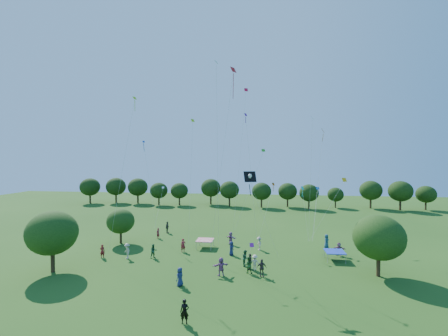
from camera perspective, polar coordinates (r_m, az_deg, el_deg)
near_tree_west at (r=37.18m, az=-29.91°, el=-10.67°), size 5.15×5.15×6.51m
near_tree_north at (r=45.44m, az=-19.09°, el=-9.55°), size 3.84×3.84×4.89m
near_tree_east at (r=35.11m, az=27.40°, el=-11.66°), size 5.06×5.06×6.29m
treeline at (r=75.22m, az=2.59°, el=-4.16°), size 88.01×8.77×6.77m
tent_red_stripe at (r=41.54m, az=-3.64°, el=-13.55°), size 2.20×2.20×1.10m
tent_blue at (r=39.00m, az=20.34°, el=-14.71°), size 2.20×2.20×1.10m
man_in_black at (r=24.44m, az=-7.53°, el=-25.48°), size 0.70×0.48×1.79m
crowd_person_0 at (r=38.57m, az=1.41°, el=-15.05°), size 0.69×0.94×1.71m
crowd_person_1 at (r=40.49m, az=-22.16°, el=-14.44°), size 0.66×0.48×1.62m
crowd_person_2 at (r=33.20m, az=4.67°, el=-17.91°), size 0.88×0.53×1.72m
crowd_person_3 at (r=39.15m, az=-18.00°, el=-14.81°), size 1.22×1.21×1.81m
crowd_person_4 at (r=34.14m, az=4.99°, el=-17.33°), size 0.59×1.07×1.74m
crowd_person_5 at (r=32.44m, az=-0.58°, el=-18.24°), size 1.86×1.33×1.89m
crowd_person_6 at (r=30.41m, az=-8.40°, el=-19.81°), size 0.76×0.98×1.76m
crowd_person_7 at (r=47.10m, az=-12.47°, el=-12.03°), size 0.56×0.68×1.58m
crowd_person_8 at (r=38.52m, az=-13.26°, el=-15.14°), size 0.93×0.88×1.69m
crowd_person_9 at (r=34.07m, az=5.90°, el=-17.44°), size 1.15×0.66×1.66m
crowd_person_10 at (r=49.93m, az=-10.75°, el=-11.04°), size 0.58×1.13×1.87m
crowd_person_11 at (r=42.87m, az=1.30°, el=-13.25°), size 1.74×1.36×1.78m
crowd_person_12 at (r=43.63m, az=18.93°, el=-13.04°), size 0.84×1.03×1.84m
crowd_person_13 at (r=40.12m, az=-7.79°, el=-14.39°), size 0.76×0.66×1.71m
crowd_person_14 at (r=35.12m, az=4.10°, el=-16.73°), size 0.52×0.90×1.78m
crowd_person_15 at (r=40.74m, az=6.68°, el=-14.11°), size 0.80×1.24×1.74m
crowd_person_16 at (r=32.42m, az=7.17°, el=-18.35°), size 1.15×0.75×1.80m
crowd_person_17 at (r=40.97m, az=21.06°, el=-14.22°), size 1.55×0.63×1.63m
pirate_kite at (r=29.74m, az=5.06°, el=-1.86°), size 3.69×3.72×9.49m
red_high_kite at (r=37.35m, az=1.15°, el=13.07°), size 2.78×3.23×21.98m
small_kite_0 at (r=40.80m, az=8.85°, el=-5.17°), size 2.30×3.69×7.45m
small_kite_1 at (r=45.38m, az=21.16°, el=-3.63°), size 6.02×5.45×7.96m
small_kite_2 at (r=40.16m, az=-6.18°, el=3.23°), size 0.52×3.25×16.10m
small_kite_3 at (r=34.58m, az=-1.32°, el=7.78°), size 0.38×3.28×21.59m
small_kite_4 at (r=48.46m, az=-14.47°, el=0.44°), size 2.53×1.25×13.52m
small_kite_5 at (r=29.34m, az=5.09°, el=-14.95°), size 1.03×2.35×2.88m
small_kite_6 at (r=50.60m, az=-11.87°, el=-5.28°), size 0.45×4.79×5.98m
small_kite_7 at (r=43.05m, az=14.86°, el=-5.20°), size 0.64×3.46×6.82m
small_kite_8 at (r=46.14m, az=3.60°, el=8.02°), size 2.04×3.09×21.58m
small_kite_9 at (r=45.46m, az=18.08°, el=4.01°), size 2.74×6.47×15.15m
small_kite_10 at (r=38.86m, az=-17.74°, el=5.88°), size 1.97×4.04×18.53m
small_kite_11 at (r=45.78m, az=6.38°, el=0.17°), size 4.50×2.65×12.18m
small_kite_12 at (r=46.64m, az=17.25°, el=-5.43°), size 2.22×7.84×6.37m
small_kite_13 at (r=37.11m, az=4.79°, el=2.95°), size 1.68×1.20×16.29m
small_kite_14 at (r=40.73m, az=16.33°, el=4.07°), size 0.72×0.97×16.26m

